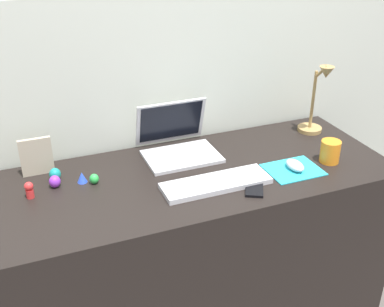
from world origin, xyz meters
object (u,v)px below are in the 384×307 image
toy_figurine_teal (55,174)px  cell_phone (254,187)px  laptop (177,141)px  mouse (295,165)px  desk_lamp (317,101)px  toy_figurine_blue (82,177)px  toy_figurine_green (94,179)px  keyboard (216,183)px  coffee_mug (330,152)px  toy_figurine_red (29,190)px  picture_frame (36,157)px  toy_figurine_purple (55,181)px

toy_figurine_teal → cell_phone: bearing=-26.8°
laptop → mouse: 0.49m
desk_lamp → toy_figurine_blue: desk_lamp is taller
toy_figurine_green → keyboard: bearing=-23.9°
cell_phone → toy_figurine_green: bearing=-176.8°
coffee_mug → toy_figurine_red: 1.16m
toy_figurine_red → picture_frame: bearing=74.2°
laptop → toy_figurine_purple: 0.53m
toy_figurine_purple → toy_figurine_red: 0.10m
mouse → toy_figurine_blue: (-0.79, 0.22, -0.00)m
toy_figurine_red → mouse: bearing=-10.2°
mouse → toy_figurine_teal: 0.92m
toy_figurine_green → toy_figurine_purple: bearing=169.0°
toy_figurine_green → toy_figurine_red: (-0.23, -0.01, 0.01)m
coffee_mug → toy_figurine_purple: size_ratio=1.96×
cell_phone → coffee_mug: (0.38, 0.07, 0.04)m
coffee_mug → toy_figurine_red: coffee_mug is taller
keyboard → picture_frame: bearing=150.8°
picture_frame → toy_figurine_teal: size_ratio=3.11×
laptop → desk_lamp: 0.65m
keyboard → mouse: bearing=-1.1°
cell_phone → toy_figurine_blue: toy_figurine_blue is taller
desk_lamp → toy_figurine_green: 1.03m
toy_figurine_red → toy_figurine_blue: bearing=11.7°
laptop → cell_phone: 0.42m
toy_figurine_purple → toy_figurine_blue: size_ratio=1.12×
toy_figurine_purple → toy_figurine_red: size_ratio=0.75×
keyboard → coffee_mug: 0.50m
keyboard → cell_phone: 0.14m
cell_phone → mouse: bearing=45.7°
laptop → toy_figurine_green: 0.40m
picture_frame → toy_figurine_teal: picture_frame is taller
cell_phone → desk_lamp: (0.48, 0.33, 0.15)m
toy_figurine_purple → toy_figurine_green: (0.14, -0.03, -0.00)m
cell_phone → keyboard: bearing=178.0°
mouse → toy_figurine_red: size_ratio=1.54×
toy_figurine_blue → toy_figurine_teal: (-0.09, 0.06, 0.00)m
keyboard → desk_lamp: size_ratio=1.24×
desk_lamp → coffee_mug: bearing=-111.3°
mouse → laptop: bearing=139.8°
toy_figurine_purple → toy_figurine_teal: 0.05m
toy_figurine_blue → toy_figurine_green: size_ratio=1.08×
keyboard → toy_figurine_teal: (-0.55, 0.27, 0.01)m
keyboard → toy_figurine_red: size_ratio=6.58×
cell_phone → picture_frame: size_ratio=0.85×
keyboard → coffee_mug: (0.50, 0.00, 0.04)m
keyboard → cell_phone: (0.12, -0.07, -0.01)m
mouse → toy_figurine_green: bearing=165.8°
keyboard → picture_frame: (-0.60, 0.34, 0.06)m
mouse → toy_figurine_purple: toy_figurine_purple is taller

